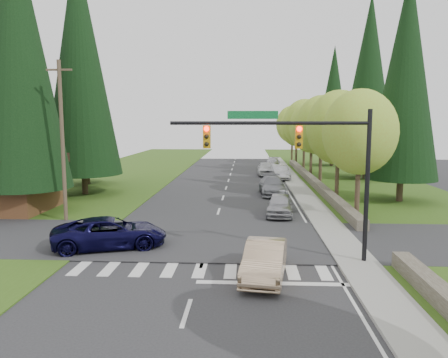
# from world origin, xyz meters

# --- Properties ---
(ground) EXTENTS (120.00, 120.00, 0.00)m
(ground) POSITION_xyz_m (0.00, 0.00, 0.00)
(ground) COLOR #28282B
(ground) RESTS_ON ground
(grass_east) EXTENTS (14.00, 110.00, 0.06)m
(grass_east) POSITION_xyz_m (13.00, 20.00, 0.03)
(grass_east) COLOR #355416
(grass_east) RESTS_ON ground
(grass_west) EXTENTS (14.00, 110.00, 0.06)m
(grass_west) POSITION_xyz_m (-13.00, 20.00, 0.03)
(grass_west) COLOR #355416
(grass_west) RESTS_ON ground
(cross_street) EXTENTS (120.00, 8.00, 0.10)m
(cross_street) POSITION_xyz_m (0.00, 8.00, 0.00)
(cross_street) COLOR #28282B
(cross_street) RESTS_ON ground
(sidewalk_east) EXTENTS (1.80, 80.00, 0.13)m
(sidewalk_east) POSITION_xyz_m (6.90, 22.00, 0.07)
(sidewalk_east) COLOR gray
(sidewalk_east) RESTS_ON ground
(curb_east) EXTENTS (0.20, 80.00, 0.13)m
(curb_east) POSITION_xyz_m (6.05, 22.00, 0.07)
(curb_east) COLOR gray
(curb_east) RESTS_ON ground
(stone_wall_north) EXTENTS (0.70, 40.00, 0.70)m
(stone_wall_north) POSITION_xyz_m (8.60, 30.00, 0.35)
(stone_wall_north) COLOR #4C4438
(stone_wall_north) RESTS_ON ground
(traffic_signal) EXTENTS (8.70, 0.37, 6.80)m
(traffic_signal) POSITION_xyz_m (4.37, 4.50, 4.98)
(traffic_signal) COLOR black
(traffic_signal) RESTS_ON ground
(brown_building) EXTENTS (8.40, 8.40, 5.40)m
(brown_building) POSITION_xyz_m (-15.00, 15.00, 3.14)
(brown_building) COLOR #4C2D19
(brown_building) RESTS_ON ground
(utility_pole) EXTENTS (1.60, 0.24, 10.00)m
(utility_pole) POSITION_xyz_m (-9.50, 12.00, 5.14)
(utility_pole) COLOR #473828
(utility_pole) RESTS_ON ground
(decid_tree_0) EXTENTS (4.80, 4.80, 8.37)m
(decid_tree_0) POSITION_xyz_m (9.20, 14.00, 5.60)
(decid_tree_0) COLOR #38281C
(decid_tree_0) RESTS_ON ground
(decid_tree_1) EXTENTS (5.20, 5.20, 8.80)m
(decid_tree_1) POSITION_xyz_m (9.30, 21.00, 5.80)
(decid_tree_1) COLOR #38281C
(decid_tree_1) RESTS_ON ground
(decid_tree_2) EXTENTS (5.00, 5.00, 8.82)m
(decid_tree_2) POSITION_xyz_m (9.10, 28.00, 5.93)
(decid_tree_2) COLOR #38281C
(decid_tree_2) RESTS_ON ground
(decid_tree_3) EXTENTS (5.00, 5.00, 8.55)m
(decid_tree_3) POSITION_xyz_m (9.20, 35.00, 5.66)
(decid_tree_3) COLOR #38281C
(decid_tree_3) RESTS_ON ground
(decid_tree_4) EXTENTS (5.40, 5.40, 9.18)m
(decid_tree_4) POSITION_xyz_m (9.30, 42.00, 6.06)
(decid_tree_4) COLOR #38281C
(decid_tree_4) RESTS_ON ground
(decid_tree_5) EXTENTS (4.80, 4.80, 8.30)m
(decid_tree_5) POSITION_xyz_m (9.10, 49.00, 5.53)
(decid_tree_5) COLOR #38281C
(decid_tree_5) RESTS_ON ground
(decid_tree_6) EXTENTS (5.20, 5.20, 8.86)m
(decid_tree_6) POSITION_xyz_m (9.20, 56.00, 5.86)
(decid_tree_6) COLOR #38281C
(decid_tree_6) RESTS_ON ground
(conifer_w_a) EXTENTS (6.12, 6.12, 19.80)m
(conifer_w_a) POSITION_xyz_m (-13.00, 14.00, 10.79)
(conifer_w_a) COLOR #38281C
(conifer_w_a) RESTS_ON ground
(conifer_w_b) EXTENTS (5.44, 5.44, 17.80)m
(conifer_w_b) POSITION_xyz_m (-16.00, 18.00, 9.79)
(conifer_w_b) COLOR #38281C
(conifer_w_b) RESTS_ON ground
(conifer_w_c) EXTENTS (6.46, 6.46, 20.80)m
(conifer_w_c) POSITION_xyz_m (-12.00, 22.00, 11.29)
(conifer_w_c) COLOR #38281C
(conifer_w_c) RESTS_ON ground
(conifer_w_e) EXTENTS (5.78, 5.78, 18.80)m
(conifer_w_e) POSITION_xyz_m (-14.00, 28.00, 10.29)
(conifer_w_e) COLOR #38281C
(conifer_w_e) RESTS_ON ground
(conifer_e_a) EXTENTS (5.44, 5.44, 17.80)m
(conifer_e_a) POSITION_xyz_m (14.00, 20.00, 9.79)
(conifer_e_a) COLOR #38281C
(conifer_e_a) RESTS_ON ground
(conifer_e_b) EXTENTS (6.12, 6.12, 19.80)m
(conifer_e_b) POSITION_xyz_m (15.00, 34.00, 10.79)
(conifer_e_b) COLOR #38281C
(conifer_e_b) RESTS_ON ground
(conifer_e_c) EXTENTS (5.10, 5.10, 16.80)m
(conifer_e_c) POSITION_xyz_m (14.00, 48.00, 9.29)
(conifer_e_c) COLOR #38281C
(conifer_e_c) RESTS_ON ground
(sedan_champagne) EXTENTS (2.15, 4.62, 1.47)m
(sedan_champagne) POSITION_xyz_m (2.70, 2.44, 0.73)
(sedan_champagne) COLOR tan
(sedan_champagne) RESTS_ON ground
(suv_navy) EXTENTS (6.06, 4.10, 1.54)m
(suv_navy) POSITION_xyz_m (-4.82, 6.26, 0.77)
(suv_navy) COLOR black
(suv_navy) RESTS_ON ground
(parked_car_a) EXTENTS (2.14, 4.41, 1.45)m
(parked_car_a) POSITION_xyz_m (4.20, 14.40, 0.73)
(parked_car_a) COLOR #A0A0A5
(parked_car_a) RESTS_ON ground
(parked_car_b) EXTENTS (2.40, 5.41, 1.54)m
(parked_car_b) POSITION_xyz_m (4.20, 22.93, 0.77)
(parked_car_b) COLOR gray
(parked_car_b) RESTS_ON ground
(parked_car_c) EXTENTS (2.06, 4.87, 1.57)m
(parked_car_c) POSITION_xyz_m (5.60, 33.02, 0.78)
(parked_car_c) COLOR silver
(parked_car_c) RESTS_ON ground
(parked_car_d) EXTENTS (1.95, 4.71, 1.60)m
(parked_car_d) POSITION_xyz_m (4.20, 36.64, 0.80)
(parked_car_d) COLOR silver
(parked_car_d) RESTS_ON ground
(parked_car_e) EXTENTS (2.28, 4.79, 1.35)m
(parked_car_e) POSITION_xyz_m (5.56, 45.51, 0.67)
(parked_car_e) COLOR #B9B8BE
(parked_car_e) RESTS_ON ground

